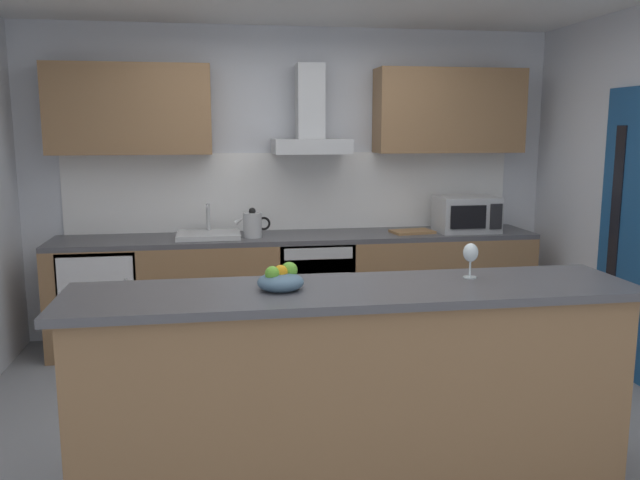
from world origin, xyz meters
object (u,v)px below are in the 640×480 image
object	(u,v)px
oven	(313,287)
sink	(209,234)
refrigerator	(104,300)
kettle	(253,224)
microwave	(467,214)
wine_glass	(471,254)
fruit_bowl	(281,280)
chopping_board	(412,232)
range_hood	(311,126)

from	to	relation	value
oven	sink	bearing A→B (deg)	179.26
refrigerator	kettle	xyz separation A→B (m)	(1.19, -0.03, 0.58)
microwave	wine_glass	bearing A→B (deg)	-111.42
refrigerator	fruit_bowl	distance (m)	2.60
microwave	sink	world-z (taller)	microwave
oven	chopping_board	xyz separation A→B (m)	(0.84, -0.02, 0.45)
fruit_bowl	kettle	bearing A→B (deg)	90.17
sink	fruit_bowl	size ratio (longest dim) A/B	2.27
sink	chopping_board	size ratio (longest dim) A/B	1.47
oven	microwave	size ratio (longest dim) A/B	1.60
range_hood	fruit_bowl	world-z (taller)	range_hood
fruit_bowl	chopping_board	world-z (taller)	fruit_bowl
oven	refrigerator	world-z (taller)	oven
kettle	wine_glass	size ratio (longest dim) A/B	1.62
refrigerator	kettle	size ratio (longest dim) A/B	2.94
sink	range_hood	bearing A→B (deg)	7.97
oven	refrigerator	size ratio (longest dim) A/B	0.94
refrigerator	fruit_bowl	bearing A→B (deg)	-61.81
oven	chopping_board	bearing A→B (deg)	-1.62
microwave	chopping_board	size ratio (longest dim) A/B	1.47
oven	refrigerator	bearing A→B (deg)	-179.91
microwave	chopping_board	xyz separation A→B (m)	(-0.47, 0.00, -0.14)
chopping_board	kettle	bearing A→B (deg)	-179.57
refrigerator	range_hood	size ratio (longest dim) A/B	1.18
oven	chopping_board	size ratio (longest dim) A/B	2.35
chopping_board	range_hood	bearing A→B (deg)	169.62
refrigerator	chopping_board	xyz separation A→B (m)	(2.52, -0.02, 0.49)
refrigerator	microwave	xyz separation A→B (m)	(2.99, -0.03, 0.62)
wine_glass	fruit_bowl	world-z (taller)	wine_glass
oven	fruit_bowl	world-z (taller)	fruit_bowl
refrigerator	chopping_board	distance (m)	2.56
refrigerator	kettle	bearing A→B (deg)	-1.50
kettle	chopping_board	distance (m)	1.33
range_hood	chopping_board	distance (m)	1.22
microwave	wine_glass	distance (m)	2.27
kettle	wine_glass	bearing A→B (deg)	-65.12
refrigerator	range_hood	bearing A→B (deg)	4.50
sink	fruit_bowl	bearing A→B (deg)	-80.92
oven	range_hood	xyz separation A→B (m)	(0.00, 0.13, 1.33)
chopping_board	microwave	bearing A→B (deg)	-0.51
microwave	fruit_bowl	size ratio (longest dim) A/B	2.27
kettle	fruit_bowl	world-z (taller)	kettle
range_hood	wine_glass	xyz separation A→B (m)	(0.48, -2.27, -0.65)
range_hood	wine_glass	bearing A→B (deg)	-78.02
range_hood	wine_glass	distance (m)	2.41
range_hood	sink	bearing A→B (deg)	-172.03
oven	microwave	distance (m)	1.44
sink	range_hood	xyz separation A→B (m)	(0.85, 0.12, 0.86)
sink	wine_glass	bearing A→B (deg)	-58.31
oven	fruit_bowl	bearing A→B (deg)	-102.37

